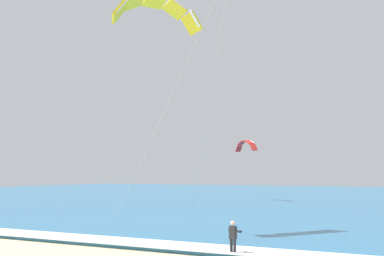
% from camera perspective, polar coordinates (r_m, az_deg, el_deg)
% --- Properties ---
extents(sea, '(200.00, 120.00, 0.20)m').
position_cam_1_polar(sea, '(80.49, 21.98, -8.02)').
color(sea, teal).
rests_on(sea, ground).
extents(surf_foam, '(200.00, 2.43, 0.04)m').
position_cam_1_polar(surf_foam, '(22.38, 9.93, -15.11)').
color(surf_foam, white).
rests_on(surf_foam, sea).
extents(kitesurfer, '(0.61, 0.61, 1.69)m').
position_cam_1_polar(kitesurfer, '(22.18, 5.16, -13.37)').
color(kitesurfer, '#232328').
rests_on(kitesurfer, ground).
extents(kite_primary, '(9.68, 7.92, 14.94)m').
position_cam_1_polar(kite_primary, '(32.40, -4.50, 14.53)').
color(kite_primary, yellow).
extents(kite_distant, '(4.14, 3.49, 1.63)m').
position_cam_1_polar(kite_distant, '(64.86, 6.74, -2.04)').
color(kite_distant, red).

